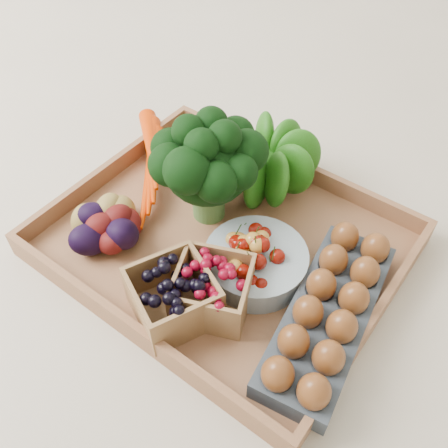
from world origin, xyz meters
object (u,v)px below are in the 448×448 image
Objects in this scene: tray at (224,245)px; broccoli at (208,183)px; cherry_bowl at (256,262)px; egg_carton at (328,317)px.

broccoli reaches higher than tray.
broccoli is (-0.06, 0.04, 0.08)m from tray.
broccoli is 0.16m from cherry_bowl.
egg_carton is at bearing -9.37° from tray.
cherry_bowl is at bearing -22.05° from broccoli.
tray is at bearing 166.45° from cherry_bowl.
broccoli reaches higher than egg_carton.
tray is 0.08m from cherry_bowl.
cherry_bowl is at bearing -13.55° from tray.
cherry_bowl is 0.53× the size of egg_carton.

